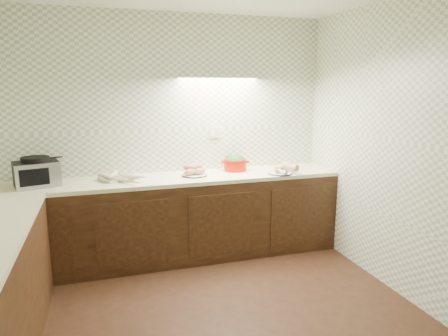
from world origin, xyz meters
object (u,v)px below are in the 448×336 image
object	(u,v)px
toaster_oven	(37,172)
onion_bowl	(192,170)
dutch_oven	(235,163)
sweet_potato_plate	(194,171)
veg_plate	(283,169)
parsnip_pile	(118,179)

from	to	relation	value
toaster_oven	onion_bowl	size ratio (longest dim) A/B	3.04
onion_bowl	dutch_oven	size ratio (longest dim) A/B	0.47
sweet_potato_plate	veg_plate	distance (m)	0.98
dutch_oven	parsnip_pile	bearing A→B (deg)	-157.51
veg_plate	toaster_oven	bearing A→B (deg)	176.03
toaster_oven	veg_plate	world-z (taller)	toaster_oven
onion_bowl	veg_plate	size ratio (longest dim) A/B	0.45
parsnip_pile	dutch_oven	xyz separation A→B (m)	(1.29, 0.21, 0.05)
parsnip_pile	toaster_oven	bearing A→B (deg)	172.34
onion_bowl	veg_plate	xyz separation A→B (m)	(0.97, -0.27, 0.00)
toaster_oven	sweet_potato_plate	xyz separation A→B (m)	(1.53, -0.01, -0.08)
toaster_oven	veg_plate	distance (m)	2.51
veg_plate	dutch_oven	bearing A→B (deg)	148.89
dutch_oven	veg_plate	bearing A→B (deg)	-17.67
dutch_oven	veg_plate	distance (m)	0.54
toaster_oven	veg_plate	xyz separation A→B (m)	(2.50, -0.17, -0.09)
sweet_potato_plate	parsnip_pile	bearing A→B (deg)	-173.70
sweet_potato_plate	onion_bowl	size ratio (longest dim) A/B	1.79
parsnip_pile	onion_bowl	world-z (taller)	onion_bowl
parsnip_pile	sweet_potato_plate	xyz separation A→B (m)	(0.79, 0.09, 0.01)
sweet_potato_plate	veg_plate	world-z (taller)	sweet_potato_plate
toaster_oven	parsnip_pile	distance (m)	0.76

